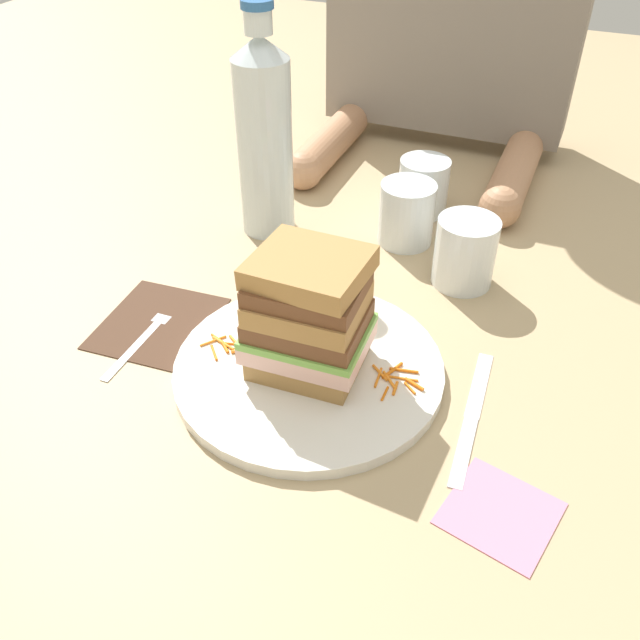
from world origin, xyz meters
name	(u,v)px	position (x,y,z in m)	size (l,w,h in m)	color
ground_plane	(319,358)	(0.00, 0.00, 0.00)	(3.00, 3.00, 0.00)	tan
main_plate	(310,369)	(0.00, -0.03, 0.01)	(0.30, 0.30, 0.01)	white
sandwich	(309,316)	(0.00, -0.03, 0.08)	(0.13, 0.11, 0.14)	#A87A42
carrot_shred_0	(247,343)	(-0.08, -0.03, 0.02)	(0.00, 0.00, 0.02)	orange
carrot_shred_1	(246,348)	(-0.08, -0.03, 0.02)	(0.00, 0.00, 0.03)	orange
carrot_shred_2	(236,343)	(-0.09, -0.03, 0.02)	(0.00, 0.00, 0.03)	orange
carrot_shred_3	(214,353)	(-0.10, -0.05, 0.02)	(0.00, 0.00, 0.03)	orange
carrot_shred_4	(225,347)	(-0.10, -0.04, 0.02)	(0.00, 0.00, 0.02)	orange
carrot_shred_5	(223,343)	(-0.10, -0.04, 0.02)	(0.00, 0.00, 0.03)	orange
carrot_shred_6	(213,341)	(-0.12, -0.04, 0.02)	(0.00, 0.00, 0.03)	orange
carrot_shred_7	(232,344)	(-0.09, -0.03, 0.02)	(0.00, 0.00, 0.02)	orange
carrot_shred_8	(220,340)	(-0.11, -0.03, 0.02)	(0.00, 0.00, 0.03)	orange
carrot_shred_9	(242,351)	(-0.08, -0.04, 0.02)	(0.00, 0.00, 0.02)	orange
carrot_shred_10	(390,380)	(0.09, -0.02, 0.02)	(0.00, 0.00, 0.03)	orange
carrot_shred_11	(380,373)	(0.08, -0.01, 0.02)	(0.00, 0.00, 0.03)	orange
carrot_shred_12	(403,373)	(0.10, 0.00, 0.02)	(0.00, 0.00, 0.03)	orange
carrot_shred_13	(414,384)	(0.12, -0.02, 0.02)	(0.00, 0.00, 0.02)	orange
carrot_shred_14	(403,379)	(0.10, -0.01, 0.02)	(0.00, 0.00, 0.03)	orange
carrot_shred_15	(395,388)	(0.10, -0.03, 0.02)	(0.00, 0.00, 0.02)	orange
carrot_shred_16	(385,394)	(0.09, -0.04, 0.02)	(0.00, 0.00, 0.02)	orange
carrot_shred_17	(392,370)	(0.09, -0.01, 0.02)	(0.00, 0.00, 0.03)	orange
carrot_shred_18	(410,388)	(0.11, -0.02, 0.02)	(0.00, 0.00, 0.02)	orange
carrot_shred_19	(378,378)	(0.08, -0.02, 0.02)	(0.00, 0.00, 0.03)	orange
napkin_dark	(158,322)	(-0.21, -0.02, 0.00)	(0.13, 0.15, 0.00)	#4C3323
fork	(147,331)	(-0.20, -0.04, 0.00)	(0.02, 0.17, 0.00)	silver
knife	(471,418)	(0.18, -0.03, 0.00)	(0.03, 0.20, 0.00)	silver
juice_glass	(465,254)	(0.11, 0.21, 0.04)	(0.08, 0.08, 0.09)	white
water_bottle	(264,136)	(-0.18, 0.24, 0.14)	(0.08, 0.08, 0.31)	silver
empty_tumbler_0	(407,214)	(0.02, 0.28, 0.04)	(0.08, 0.08, 0.09)	silver
empty_tumbler_1	(423,186)	(0.01, 0.37, 0.04)	(0.08, 0.08, 0.08)	silver
napkin_pink	(500,513)	(0.23, -0.13, 0.00)	(0.09, 0.09, 0.00)	pink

